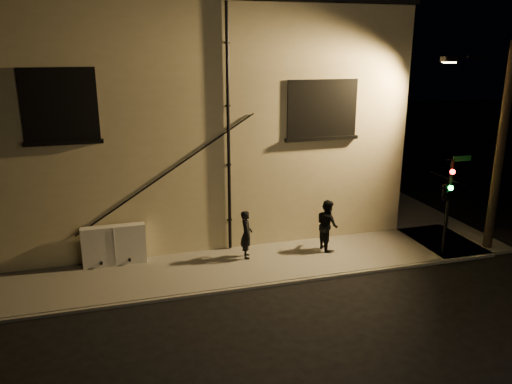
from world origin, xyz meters
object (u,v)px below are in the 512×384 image
object	(u,v)px
traffic_signal	(447,190)
streetlamp_pole	(498,145)
pedestrian_b	(327,225)
pedestrian_a	(246,234)
utility_cabinet	(114,245)

from	to	relation	value
traffic_signal	streetlamp_pole	distance (m)	2.46
pedestrian_b	traffic_signal	distance (m)	4.17
pedestrian_a	pedestrian_b	distance (m)	2.94
utility_cabinet	pedestrian_b	xyz separation A→B (m)	(7.28, -0.76, 0.24)
streetlamp_pole	pedestrian_b	bearing A→B (deg)	166.30
utility_cabinet	pedestrian_b	distance (m)	7.32
pedestrian_a	pedestrian_b	size ratio (longest dim) A/B	0.92
pedestrian_b	traffic_signal	world-z (taller)	traffic_signal
utility_cabinet	traffic_signal	xyz separation A→B (m)	(10.87, -2.33, 1.65)
utility_cabinet	pedestrian_a	size ratio (longest dim) A/B	1.22
traffic_signal	streetlamp_pole	bearing A→B (deg)	5.94
utility_cabinet	traffic_signal	distance (m)	11.24
utility_cabinet	streetlamp_pole	bearing A→B (deg)	-9.36
pedestrian_a	streetlamp_pole	world-z (taller)	streetlamp_pole
pedestrian_b	utility_cabinet	bearing A→B (deg)	79.80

